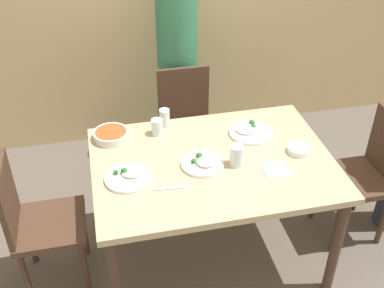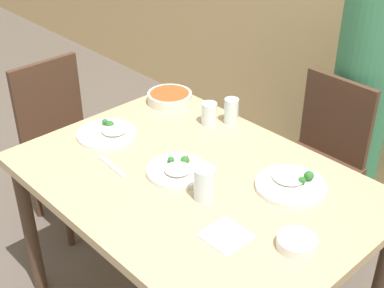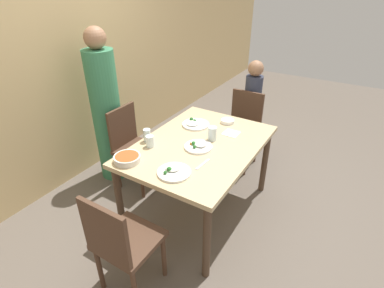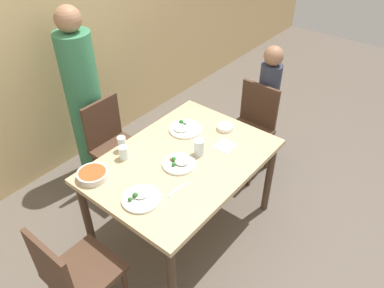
{
  "view_description": "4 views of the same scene",
  "coord_description": "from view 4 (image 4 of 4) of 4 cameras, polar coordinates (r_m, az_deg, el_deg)",
  "views": [
    {
      "loc": [
        -0.59,
        -2.1,
        2.4
      ],
      "look_at": [
        -0.14,
        -0.08,
        0.95
      ],
      "focal_mm": 45.0,
      "sensor_mm": 36.0,
      "label": 1
    },
    {
      "loc": [
        1.22,
        -1.16,
        1.93
      ],
      "look_at": [
        0.01,
        -0.02,
        0.92
      ],
      "focal_mm": 50.0,
      "sensor_mm": 36.0,
      "label": 2
    },
    {
      "loc": [
        -1.98,
        -1.13,
        2.07
      ],
      "look_at": [
        -0.09,
        0.02,
        0.79
      ],
      "focal_mm": 28.0,
      "sensor_mm": 36.0,
      "label": 3
    },
    {
      "loc": [
        -1.61,
        -1.38,
        2.51
      ],
      "look_at": [
        0.08,
        -0.03,
        0.85
      ],
      "focal_mm": 35.0,
      "sensor_mm": 36.0,
      "label": 4
    }
  ],
  "objects": [
    {
      "name": "ground_plane",
      "position": [
        3.29,
        -1.28,
        -12.45
      ],
      "size": [
        10.0,
        10.0,
        0.0
      ],
      "primitive_type": "plane",
      "color": "#60564C"
    },
    {
      "name": "bowl_rice_small",
      "position": [
        3.05,
        5.07,
        2.56
      ],
      "size": [
        0.13,
        0.13,
        0.04
      ],
      "color": "white",
      "rests_on": "dining_table"
    },
    {
      "name": "glass_water_short",
      "position": [
        2.85,
        -10.63,
        0.04
      ],
      "size": [
        0.06,
        0.06,
        0.12
      ],
      "color": "silver",
      "rests_on": "dining_table"
    },
    {
      "name": "person_adult",
      "position": [
        3.48,
        -15.96,
        5.81
      ],
      "size": [
        0.3,
        0.3,
        1.64
      ],
      "color": "#387F56",
      "rests_on": "ground_plane"
    },
    {
      "name": "napkin_folded",
      "position": [
        2.88,
        4.99,
        -0.31
      ],
      "size": [
        0.14,
        0.14,
        0.01
      ],
      "color": "white",
      "rests_on": "dining_table"
    },
    {
      "name": "chair_adult_spot",
      "position": [
        3.41,
        -11.81,
        0.04
      ],
      "size": [
        0.4,
        0.4,
        0.88
      ],
      "color": "#4C3323",
      "rests_on": "ground_plane"
    },
    {
      "name": "plate_rice_adult",
      "position": [
        2.69,
        -1.95,
        -2.93
      ],
      "size": [
        0.24,
        0.24,
        0.05
      ],
      "color": "white",
      "rests_on": "dining_table"
    },
    {
      "name": "person_child",
      "position": [
        3.75,
        11.3,
        5.69
      ],
      "size": [
        0.2,
        0.2,
        1.2
      ],
      "color": "#33384C",
      "rests_on": "ground_plane"
    },
    {
      "name": "plate_rice_child",
      "position": [
        3.03,
        -1.16,
        2.36
      ],
      "size": [
        0.27,
        0.27,
        0.06
      ],
      "color": "white",
      "rests_on": "dining_table"
    },
    {
      "name": "fork_steel",
      "position": [
        2.51,
        -2.23,
        -7.0
      ],
      "size": [
        0.18,
        0.03,
        0.01
      ],
      "color": "silver",
      "rests_on": "dining_table"
    },
    {
      "name": "bowl_curry",
      "position": [
        2.67,
        -14.91,
        -4.53
      ],
      "size": [
        0.21,
        0.21,
        0.05
      ],
      "color": "silver",
      "rests_on": "dining_table"
    },
    {
      "name": "glass_water_center",
      "position": [
        2.77,
        -10.43,
        -1.31
      ],
      "size": [
        0.07,
        0.07,
        0.1
      ],
      "color": "silver",
      "rests_on": "dining_table"
    },
    {
      "name": "chair_empty_left",
      "position": [
        2.53,
        -17.46,
        -18.4
      ],
      "size": [
        0.4,
        0.4,
        0.88
      ],
      "rotation": [
        0.0,
        0.0,
        1.57
      ],
      "color": "#4C3323",
      "rests_on": "ground_plane"
    },
    {
      "name": "glass_water_tall",
      "position": [
        2.75,
        1.06,
        -0.53
      ],
      "size": [
        0.08,
        0.08,
        0.13
      ],
      "color": "silver",
      "rests_on": "dining_table"
    },
    {
      "name": "dining_table",
      "position": [
        2.81,
        -1.47,
        -3.52
      ],
      "size": [
        1.36,
        0.97,
        0.76
      ],
      "color": "tan",
      "rests_on": "ground_plane"
    },
    {
      "name": "wall_back",
      "position": [
        3.53,
        -21.92,
        15.6
      ],
      "size": [
        10.0,
        0.06,
        2.7
      ],
      "color": "tan",
      "rests_on": "ground_plane"
    },
    {
      "name": "plate_noodles",
      "position": [
        2.46,
        -7.83,
        -8.11
      ],
      "size": [
        0.26,
        0.26,
        0.06
      ],
      "color": "white",
      "rests_on": "dining_table"
    },
    {
      "name": "chair_child_spot",
      "position": [
        3.6,
        8.95,
        2.61
      ],
      "size": [
        0.4,
        0.4,
        0.88
      ],
      "rotation": [
        0.0,
        0.0,
        -1.57
      ],
      "color": "#4C3323",
      "rests_on": "ground_plane"
    }
  ]
}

